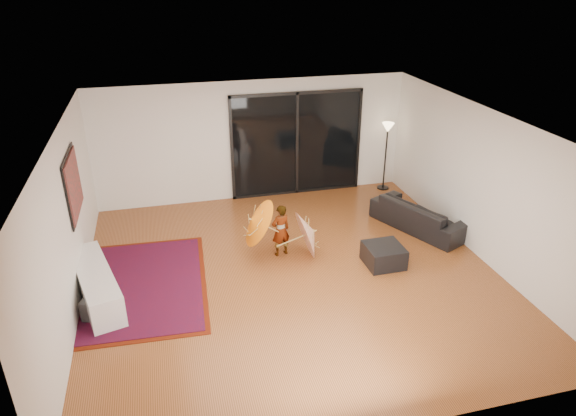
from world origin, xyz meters
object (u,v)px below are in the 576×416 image
object	(u,v)px
sofa	(420,215)
child	(281,230)
media_console	(96,285)
ottoman	(384,255)

from	to	relation	value
sofa	child	bearing A→B (deg)	71.93
media_console	ottoman	size ratio (longest dim) A/B	3.00
media_console	ottoman	bearing A→B (deg)	-16.96
sofa	media_console	bearing A→B (deg)	74.62
sofa	ottoman	bearing A→B (deg)	107.04
sofa	child	xyz separation A→B (m)	(-2.99, -0.33, 0.21)
child	media_console	bearing A→B (deg)	-4.47
media_console	sofa	xyz separation A→B (m)	(6.20, 0.99, 0.02)
media_console	ottoman	xyz separation A→B (m)	(4.92, -0.15, -0.09)
media_console	sofa	distance (m)	6.28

